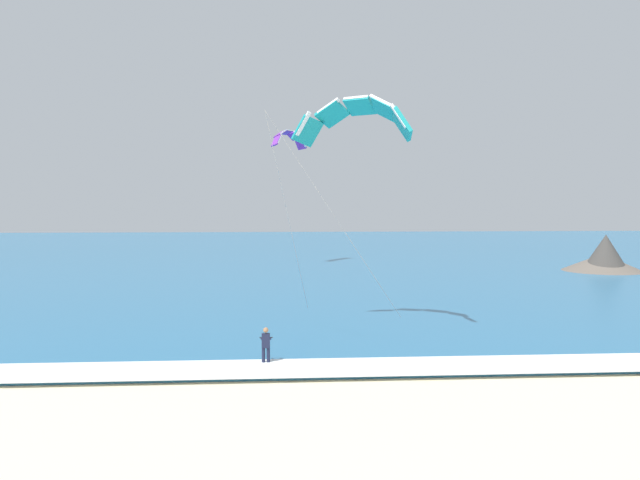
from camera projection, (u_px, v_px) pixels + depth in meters
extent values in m
cube|color=teal|center=(299.00, 253.00, 83.97)|extent=(200.00, 120.00, 0.20)
cube|color=white|center=(347.00, 367.00, 25.20)|extent=(200.00, 2.80, 0.04)
ellipsoid|color=#239EC6|center=(266.00, 367.00, 25.92)|extent=(0.45, 1.40, 0.05)
cube|color=black|center=(266.00, 365.00, 26.16)|extent=(0.16, 0.06, 0.04)
cube|color=black|center=(266.00, 368.00, 25.67)|extent=(0.16, 0.06, 0.04)
cylinder|color=#191E38|center=(264.00, 358.00, 25.89)|extent=(0.14, 0.14, 0.84)
cylinder|color=#191E38|center=(268.00, 358.00, 25.90)|extent=(0.14, 0.14, 0.84)
cube|color=#191E38|center=(266.00, 341.00, 25.85)|extent=(0.34, 0.20, 0.60)
sphere|color=#9E704C|center=(266.00, 330.00, 25.83)|extent=(0.22, 0.22, 0.22)
cylinder|color=#191E38|center=(262.00, 339.00, 26.00)|extent=(0.10, 0.51, 0.22)
cylinder|color=#191E38|center=(270.00, 338.00, 26.02)|extent=(0.10, 0.51, 0.22)
cylinder|color=black|center=(266.00, 337.00, 26.23)|extent=(0.55, 0.04, 0.04)
cube|color=#3F3F42|center=(266.00, 345.00, 25.98)|extent=(0.12, 0.08, 0.10)
cube|color=teal|center=(402.00, 124.00, 30.29)|extent=(0.99, 1.62, 1.67)
cube|color=white|center=(399.00, 116.00, 29.91)|extent=(0.79, 0.65, 1.26)
cube|color=teal|center=(385.00, 110.00, 31.34)|extent=(1.51, 1.78, 1.40)
cube|color=white|center=(382.00, 101.00, 30.96)|extent=(1.15, 0.90, 0.83)
cube|color=teal|center=(360.00, 106.00, 32.29)|extent=(1.83, 1.74, 0.82)
cube|color=white|center=(356.00, 98.00, 31.91)|extent=(1.27, 0.99, 0.22)
cube|color=teal|center=(332.00, 114.00, 32.93)|extent=(1.89, 1.52, 1.40)
cube|color=white|center=(328.00, 106.00, 32.55)|extent=(1.14, 0.90, 0.83)
cube|color=teal|center=(307.00, 131.00, 33.10)|extent=(1.75, 1.15, 1.67)
cube|color=white|center=(303.00, 124.00, 32.73)|extent=(0.85, 0.65, 1.26)
cylinder|color=#B2B2B7|center=(339.00, 223.00, 28.26)|extent=(6.57, 4.22, 9.43)
cylinder|color=#B2B2B7|center=(289.00, 222.00, 29.67)|extent=(2.12, 7.34, 9.43)
cube|color=purple|center=(301.00, 144.00, 68.52)|extent=(1.34, 1.05, 1.24)
cube|color=white|center=(304.00, 142.00, 68.28)|extent=(0.56, 0.67, 1.02)
cube|color=purple|center=(294.00, 136.00, 67.79)|extent=(1.48, 1.39, 0.94)
cube|color=white|center=(297.00, 134.00, 67.56)|extent=(0.74, 0.94, 0.66)
cube|color=purple|center=(286.00, 132.00, 66.77)|extent=(1.51, 1.55, 0.44)
cube|color=white|center=(289.00, 130.00, 66.54)|extent=(0.83, 1.02, 0.15)
cube|color=purple|center=(280.00, 134.00, 65.69)|extent=(1.39, 1.55, 0.94)
cube|color=white|center=(283.00, 132.00, 65.45)|extent=(0.77, 0.94, 0.66)
cube|color=purple|center=(276.00, 141.00, 64.78)|extent=(1.13, 1.37, 1.24)
cube|color=white|center=(279.00, 139.00, 64.55)|extent=(0.57, 0.69, 1.02)
cone|color=#47423D|center=(605.00, 254.00, 60.41)|extent=(4.62, 4.62, 3.80)
cone|color=#665B51|center=(602.00, 263.00, 61.12)|extent=(8.47, 8.47, 1.88)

